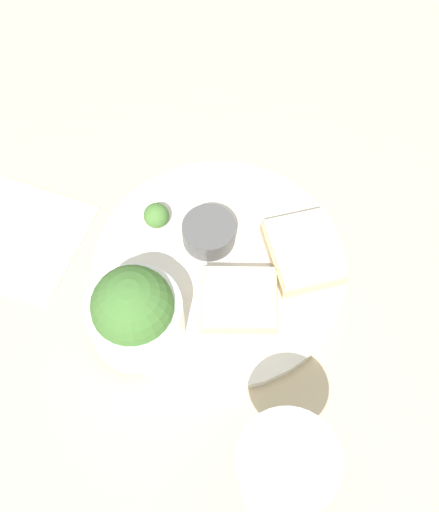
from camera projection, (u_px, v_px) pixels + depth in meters
ground_plane at (219, 270)px, 0.76m from camera, size 4.00×4.00×0.00m
dinner_plate at (219, 267)px, 0.75m from camera, size 0.30×0.30×0.01m
salad_bowl at (135, 313)px, 0.67m from camera, size 0.10×0.10×0.11m
sauce_ramekin at (209, 232)px, 0.75m from camera, size 0.06×0.06×0.03m
cheese_toast_near at (302, 252)px, 0.74m from camera, size 0.12×0.12×0.03m
cheese_toast_far at (239, 300)px, 0.71m from camera, size 0.11×0.11×0.03m
wine_glass at (284, 469)px, 0.55m from camera, size 0.09×0.09×0.14m
garnish at (159, 213)px, 0.76m from camera, size 0.03×0.03×0.03m
napkin at (23, 237)px, 0.78m from camera, size 0.18×0.18×0.01m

